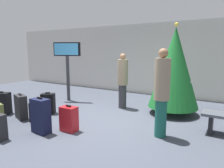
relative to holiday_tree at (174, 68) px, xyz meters
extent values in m
plane|color=#424754|center=(-1.36, -1.56, -1.34)|extent=(16.00, 16.00, 0.00)
cube|color=beige|center=(-1.36, 2.26, 0.12)|extent=(16.00, 0.20, 2.92)
cylinder|color=#4C3319|center=(0.00, 0.00, -1.23)|extent=(0.12, 0.12, 0.21)
cone|color=#196628|center=(0.00, 0.00, 0.00)|extent=(1.41, 1.41, 2.26)
sphere|color=#F2D84C|center=(0.00, 0.00, 1.19)|extent=(0.12, 0.12, 0.12)
sphere|color=yellow|center=(0.11, 0.10, 0.63)|extent=(0.08, 0.08, 0.08)
sphere|color=silver|center=(0.45, -0.01, -0.37)|extent=(0.08, 0.08, 0.08)
sphere|color=red|center=(-0.03, 0.35, -0.05)|extent=(0.08, 0.08, 0.08)
cylinder|color=#333338|center=(-3.70, -0.38, -0.52)|extent=(0.12, 0.12, 1.63)
cube|color=black|center=(-3.70, -0.38, 0.53)|extent=(0.92, 0.47, 0.48)
cube|color=#4CB2F2|center=(-3.70, -0.43, 0.53)|extent=(0.80, 0.36, 0.41)
cube|color=black|center=(1.11, -0.98, -1.13)|extent=(0.08, 0.35, 0.42)
cylinder|color=#19594C|center=(0.20, -1.74, -0.93)|extent=(0.25, 0.25, 0.81)
cylinder|color=gray|center=(0.20, -1.74, -0.10)|extent=(0.44, 0.44, 0.86)
sphere|color=#8C6647|center=(0.20, -1.74, 0.43)|extent=(0.20, 0.20, 0.20)
cylinder|color=#333338|center=(-1.54, -0.21, -0.96)|extent=(0.25, 0.25, 0.75)
cylinder|color=gray|center=(-1.54, -0.21, -0.19)|extent=(0.43, 0.43, 0.80)
sphere|color=#8C6647|center=(-1.54, -0.21, 0.30)|extent=(0.18, 0.18, 0.18)
cube|color=black|center=(-4.24, -2.60, -1.03)|extent=(0.56, 0.45, 0.63)
cube|color=black|center=(-4.24, -2.60, -0.69)|extent=(0.17, 0.11, 0.04)
cube|color=#232326|center=(-3.39, -2.55, -1.02)|extent=(0.54, 0.37, 0.65)
cube|color=black|center=(-3.39, -2.55, -0.67)|extent=(0.17, 0.09, 0.04)
cube|color=black|center=(-3.10, -1.87, -1.04)|extent=(0.44, 0.39, 0.60)
cube|color=black|center=(-3.10, -1.87, -0.72)|extent=(0.13, 0.09, 0.04)
cube|color=#141938|center=(-2.14, -2.93, -0.95)|extent=(0.45, 0.27, 0.78)
cube|color=black|center=(-2.14, -2.93, -0.54)|extent=(0.15, 0.04, 0.04)
cube|color=#B2191E|center=(-1.68, -2.53, -1.05)|extent=(0.38, 0.25, 0.57)
cube|color=black|center=(-1.68, -2.53, -0.75)|extent=(0.13, 0.03, 0.04)
cube|color=black|center=(-2.76, -2.57, -1.09)|extent=(0.37, 0.30, 0.51)
cube|color=black|center=(-2.76, -2.57, -0.81)|extent=(0.12, 0.05, 0.04)
camera|label=1|loc=(1.45, -5.80, 0.49)|focal=32.48mm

